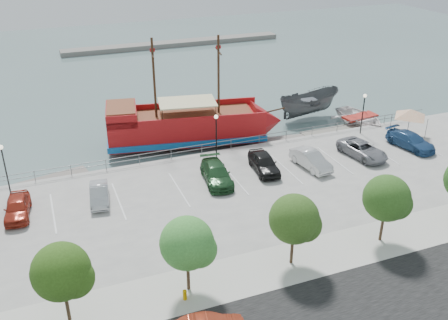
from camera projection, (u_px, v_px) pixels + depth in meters
name	position (u px, v px, depth m)	size (l,w,h in m)	color
ground	(244.00, 200.00, 41.67)	(160.00, 160.00, 0.00)	slate
sidewalk	(304.00, 259.00, 32.86)	(100.00, 4.00, 0.05)	beige
seawall_railing	(212.00, 147.00, 47.51)	(50.00, 0.06, 1.00)	slate
far_shore	(174.00, 44.00, 90.72)	(40.00, 3.00, 0.80)	slate
pirate_ship	(199.00, 126.00, 51.29)	(18.71, 8.09, 11.63)	#A10F12
patrol_boat	(309.00, 106.00, 57.92)	(2.95, 7.85, 3.04)	#4B4D4F
speedboat	(360.00, 120.00, 56.12)	(4.74, 6.63, 1.37)	white
dock_west	(53.00, 180.00, 44.50)	(6.24, 1.78, 0.36)	slate
dock_mid	(284.00, 141.00, 52.06)	(6.95, 1.99, 0.40)	gray
dock_east	(336.00, 132.00, 54.13)	(7.79, 2.23, 0.45)	gray
canopy_tent	(411.00, 109.00, 50.12)	(4.10, 4.10, 3.30)	slate
fire_hydrant	(185.00, 294.00, 29.25)	(0.26, 0.26, 0.75)	#D19901
lamp_post_left	(4.00, 161.00, 39.47)	(0.36, 0.36, 4.28)	black
lamp_post_mid	(216.00, 129.00, 45.36)	(0.36, 0.36, 4.28)	black
lamp_post_right	(364.00, 107.00, 50.60)	(0.36, 0.36, 4.28)	black
tree_b	(64.00, 273.00, 26.49)	(3.30, 3.20, 5.00)	#473321
tree_c	(190.00, 245.00, 28.79)	(3.30, 3.20, 5.00)	#473321
tree_d	(297.00, 220.00, 31.08)	(3.30, 3.20, 5.00)	#473321
tree_e	(389.00, 199.00, 33.37)	(3.30, 3.20, 5.00)	#473321
parked_car_a	(17.00, 207.00, 37.36)	(1.75, 4.34, 1.48)	#A02C1B
parked_car_b	(99.00, 194.00, 39.25)	(1.40, 4.02, 1.33)	#A9ABAF
parked_car_d	(216.00, 174.00, 42.14)	(2.12, 5.22, 1.52)	#204926
parked_car_e	(264.00, 163.00, 43.92)	(1.90, 4.73, 1.61)	black
parked_car_f	(311.00, 160.00, 44.57)	(1.60, 4.60, 1.52)	silver
parked_car_g	(362.00, 150.00, 46.57)	(2.39, 5.18, 1.44)	gray
parked_car_h	(411.00, 141.00, 48.36)	(2.09, 5.13, 1.49)	navy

